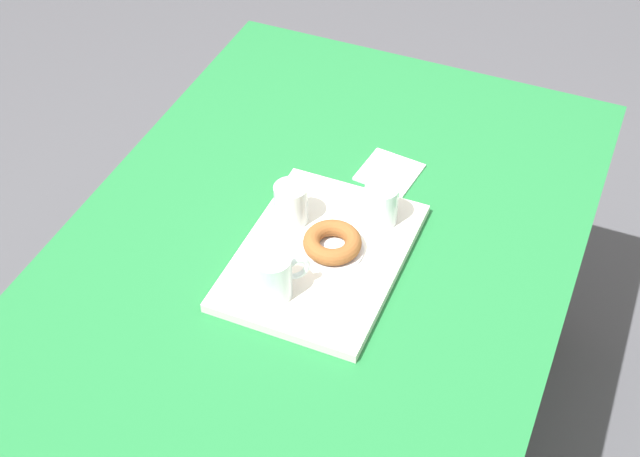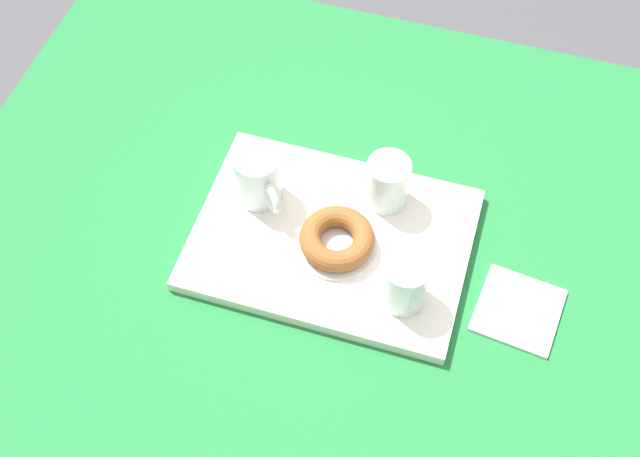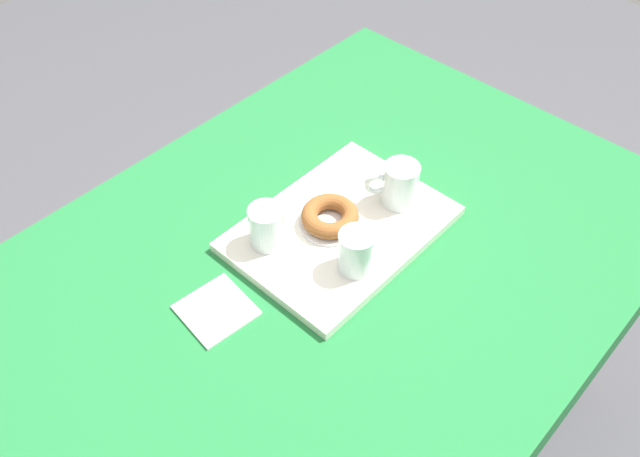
{
  "view_description": "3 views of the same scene",
  "coord_description": "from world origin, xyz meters",
  "px_view_note": "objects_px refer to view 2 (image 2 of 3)",
  "views": [
    {
      "loc": [
        -1.26,
        -0.53,
        2.13
      ],
      "look_at": [
        -0.01,
        -0.0,
        0.81
      ],
      "focal_mm": 50.33,
      "sensor_mm": 36.0,
      "label": 1
    },
    {
      "loc": [
        0.14,
        -0.73,
        1.92
      ],
      "look_at": [
        -0.08,
        -0.04,
        0.83
      ],
      "focal_mm": 45.72,
      "sensor_mm": 36.0,
      "label": 2
    },
    {
      "loc": [
        0.67,
        0.59,
        1.82
      ],
      "look_at": [
        -0.01,
        -0.04,
        0.82
      ],
      "focal_mm": 36.98,
      "sensor_mm": 36.0,
      "label": 3
    }
  ],
  "objects_px": {
    "donut_plate_left": "(337,245)",
    "water_glass_far": "(387,184)",
    "serving_tray": "(332,239)",
    "tea_mug_left": "(258,179)",
    "sugar_donut_left": "(337,238)",
    "water_glass_near": "(405,284)",
    "dining_table": "(367,265)",
    "paper_napkin": "(518,310)"
  },
  "relations": [
    {
      "from": "dining_table",
      "to": "water_glass_near",
      "type": "xyz_separation_m",
      "value": [
        0.08,
        -0.11,
        0.15
      ]
    },
    {
      "from": "dining_table",
      "to": "water_glass_far",
      "type": "height_order",
      "value": "water_glass_far"
    },
    {
      "from": "donut_plate_left",
      "to": "paper_napkin",
      "type": "height_order",
      "value": "donut_plate_left"
    },
    {
      "from": "dining_table",
      "to": "sugar_donut_left",
      "type": "bearing_deg",
      "value": -134.33
    },
    {
      "from": "tea_mug_left",
      "to": "water_glass_far",
      "type": "distance_m",
      "value": 0.21
    },
    {
      "from": "sugar_donut_left",
      "to": "paper_napkin",
      "type": "height_order",
      "value": "sugar_donut_left"
    },
    {
      "from": "dining_table",
      "to": "serving_tray",
      "type": "distance_m",
      "value": 0.12
    },
    {
      "from": "water_glass_near",
      "to": "sugar_donut_left",
      "type": "bearing_deg",
      "value": 154.28
    },
    {
      "from": "water_glass_near",
      "to": "paper_napkin",
      "type": "bearing_deg",
      "value": 13.0
    },
    {
      "from": "water_glass_far",
      "to": "sugar_donut_left",
      "type": "xyz_separation_m",
      "value": [
        -0.05,
        -0.12,
        -0.02
      ]
    },
    {
      "from": "water_glass_near",
      "to": "paper_napkin",
      "type": "relative_size",
      "value": 0.73
    },
    {
      "from": "donut_plate_left",
      "to": "water_glass_far",
      "type": "bearing_deg",
      "value": 65.7
    },
    {
      "from": "water_glass_near",
      "to": "serving_tray",
      "type": "bearing_deg",
      "value": 150.4
    },
    {
      "from": "water_glass_near",
      "to": "sugar_donut_left",
      "type": "distance_m",
      "value": 0.14
    },
    {
      "from": "water_glass_far",
      "to": "donut_plate_left",
      "type": "xyz_separation_m",
      "value": [
        -0.05,
        -0.12,
        -0.04
      ]
    },
    {
      "from": "dining_table",
      "to": "donut_plate_left",
      "type": "distance_m",
      "value": 0.13
    },
    {
      "from": "dining_table",
      "to": "paper_napkin",
      "type": "height_order",
      "value": "paper_napkin"
    },
    {
      "from": "dining_table",
      "to": "water_glass_near",
      "type": "bearing_deg",
      "value": -52.83
    },
    {
      "from": "serving_tray",
      "to": "sugar_donut_left",
      "type": "height_order",
      "value": "sugar_donut_left"
    },
    {
      "from": "tea_mug_left",
      "to": "paper_napkin",
      "type": "height_order",
      "value": "tea_mug_left"
    },
    {
      "from": "tea_mug_left",
      "to": "water_glass_far",
      "type": "height_order",
      "value": "tea_mug_left"
    },
    {
      "from": "serving_tray",
      "to": "sugar_donut_left",
      "type": "bearing_deg",
      "value": -53.74
    },
    {
      "from": "donut_plate_left",
      "to": "serving_tray",
      "type": "bearing_deg",
      "value": 126.26
    },
    {
      "from": "tea_mug_left",
      "to": "water_glass_near",
      "type": "relative_size",
      "value": 1.07
    },
    {
      "from": "sugar_donut_left",
      "to": "paper_napkin",
      "type": "xyz_separation_m",
      "value": [
        0.3,
        -0.02,
        -0.04
      ]
    },
    {
      "from": "serving_tray",
      "to": "water_glass_near",
      "type": "height_order",
      "value": "water_glass_near"
    },
    {
      "from": "water_glass_near",
      "to": "paper_napkin",
      "type": "distance_m",
      "value": 0.19
    },
    {
      "from": "water_glass_far",
      "to": "serving_tray",
      "type": "bearing_deg",
      "value": -124.02
    },
    {
      "from": "water_glass_far",
      "to": "donut_plate_left",
      "type": "distance_m",
      "value": 0.13
    },
    {
      "from": "water_glass_near",
      "to": "water_glass_far",
      "type": "height_order",
      "value": "same"
    },
    {
      "from": "tea_mug_left",
      "to": "paper_napkin",
      "type": "xyz_separation_m",
      "value": [
        0.46,
        -0.08,
        -0.07
      ]
    },
    {
      "from": "serving_tray",
      "to": "donut_plate_left",
      "type": "relative_size",
      "value": 3.39
    },
    {
      "from": "paper_napkin",
      "to": "donut_plate_left",
      "type": "bearing_deg",
      "value": 176.49
    },
    {
      "from": "water_glass_near",
      "to": "dining_table",
      "type": "bearing_deg",
      "value": 127.17
    },
    {
      "from": "tea_mug_left",
      "to": "sugar_donut_left",
      "type": "height_order",
      "value": "tea_mug_left"
    },
    {
      "from": "water_glass_near",
      "to": "donut_plate_left",
      "type": "bearing_deg",
      "value": 154.28
    },
    {
      "from": "donut_plate_left",
      "to": "paper_napkin",
      "type": "distance_m",
      "value": 0.31
    },
    {
      "from": "water_glass_near",
      "to": "sugar_donut_left",
      "type": "height_order",
      "value": "water_glass_near"
    },
    {
      "from": "water_glass_far",
      "to": "donut_plate_left",
      "type": "relative_size",
      "value": 0.7
    },
    {
      "from": "water_glass_near",
      "to": "donut_plate_left",
      "type": "relative_size",
      "value": 0.7
    },
    {
      "from": "dining_table",
      "to": "serving_tray",
      "type": "bearing_deg",
      "value": -154.96
    },
    {
      "from": "tea_mug_left",
      "to": "water_glass_far",
      "type": "bearing_deg",
      "value": 14.97
    }
  ]
}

